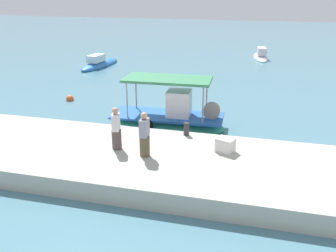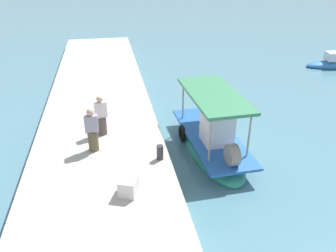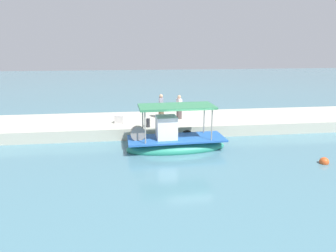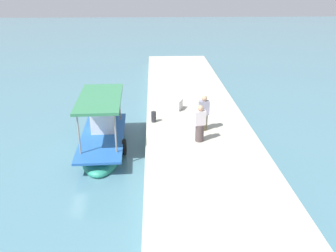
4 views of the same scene
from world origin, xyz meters
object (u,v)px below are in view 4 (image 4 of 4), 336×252
at_px(fisherman_near_bollard, 204,115).
at_px(fisherman_by_crate, 200,125).
at_px(mooring_bollard, 154,117).
at_px(cargo_crate, 177,105).
at_px(main_fishing_boat, 103,139).

bearing_deg(fisherman_near_bollard, fisherman_by_crate, 164.67).
relative_size(mooring_bollard, cargo_crate, 0.86).
height_order(fisherman_near_bollard, cargo_crate, fisherman_near_bollard).
relative_size(fisherman_near_bollard, fisherman_by_crate, 1.02).
height_order(main_fishing_boat, fisherman_near_bollard, main_fishing_boat).
height_order(fisherman_by_crate, cargo_crate, fisherman_by_crate).
bearing_deg(fisherman_by_crate, fisherman_near_bollard, -15.33).
distance_m(main_fishing_boat, cargo_crate, 4.79).
bearing_deg(mooring_bollard, main_fishing_boat, 119.40).
distance_m(fisherman_by_crate, cargo_crate, 4.16).
bearing_deg(cargo_crate, mooring_bollard, 144.33).
bearing_deg(fisherman_by_crate, main_fishing_boat, 77.42).
xyz_separation_m(main_fishing_boat, fisherman_near_bollard, (0.25, -4.71, 1.03)).
height_order(main_fishing_boat, fisherman_by_crate, main_fishing_boat).
relative_size(main_fishing_boat, fisherman_by_crate, 3.42).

